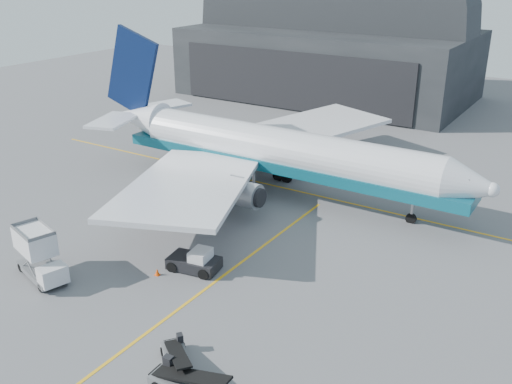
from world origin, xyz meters
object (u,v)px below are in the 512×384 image
Objects in this scene: catering_truck at (39,255)px; belt_loader_b at (178,360)px; airliner at (269,149)px; pushback_tug at (195,262)px.

catering_truck reaches higher than belt_loader_b.
airliner is at bearing 148.77° from belt_loader_b.
airliner is at bearing 93.52° from pushback_tug.
airliner is at bearing 93.94° from catering_truck.
belt_loader_b is (6.59, -10.16, -0.20)m from pushback_tug.
pushback_tug reaches higher than belt_loader_b.
airliner reaches higher than catering_truck.
airliner is 11.31× the size of belt_loader_b.
airliner reaches higher than pushback_tug.
catering_truck is 12.31m from pushback_tug.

